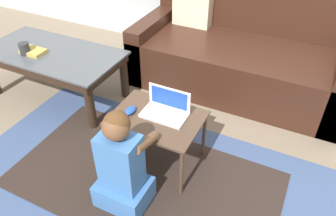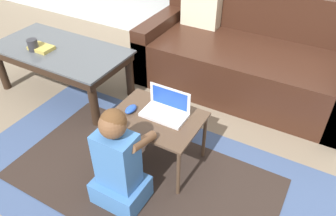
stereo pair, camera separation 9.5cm
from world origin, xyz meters
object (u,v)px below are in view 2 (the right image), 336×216
at_px(couch, 247,57).
at_px(cup_on_table, 33,45).
at_px(laptop, 165,111).
at_px(person_seated, 118,165).
at_px(computer_mouse, 131,109).
at_px(book_on_table, 41,48).
at_px(laptop_desk, 156,122).
at_px(coffee_table, 61,56).

height_order(couch, cup_on_table, couch).
relative_size(couch, laptop, 6.36).
bearing_deg(person_seated, laptop, 81.74).
distance_m(laptop, computer_mouse, 0.23).
distance_m(person_seated, book_on_table, 1.42).
relative_size(laptop_desk, cup_on_table, 5.91).
height_order(computer_mouse, person_seated, person_seated).
bearing_deg(coffee_table, laptop, -13.76).
xyz_separation_m(person_seated, cup_on_table, (-1.30, 0.61, 0.18)).
height_order(couch, computer_mouse, couch).
bearing_deg(person_seated, couch, 82.15).
bearing_deg(couch, laptop_desk, -99.18).
bearing_deg(laptop_desk, couch, 80.82).
xyz_separation_m(laptop, cup_on_table, (-1.36, 0.17, 0.05)).
bearing_deg(laptop_desk, person_seated, -93.53).
relative_size(cup_on_table, book_on_table, 0.49).
bearing_deg(person_seated, book_on_table, 152.78).
bearing_deg(computer_mouse, laptop_desk, 10.15).
bearing_deg(couch, computer_mouse, -106.41).
bearing_deg(cup_on_table, book_on_table, 43.04).
height_order(cup_on_table, book_on_table, cup_on_table).
relative_size(coffee_table, computer_mouse, 11.64).
bearing_deg(cup_on_table, person_seated, -25.00).
bearing_deg(couch, person_seated, -97.85).
relative_size(couch, coffee_table, 1.57).
bearing_deg(book_on_table, person_seated, -27.22).
distance_m(computer_mouse, book_on_table, 1.15).
relative_size(laptop_desk, book_on_table, 2.89).
bearing_deg(laptop_desk, computer_mouse, -169.85).
distance_m(laptop_desk, computer_mouse, 0.19).
distance_m(couch, computer_mouse, 1.34).
xyz_separation_m(coffee_table, computer_mouse, (0.99, -0.37, 0.05)).
bearing_deg(laptop, book_on_table, 170.96).
relative_size(couch, laptop_desk, 3.20).
distance_m(laptop, person_seated, 0.46).
bearing_deg(person_seated, cup_on_table, 155.00).
xyz_separation_m(laptop_desk, computer_mouse, (-0.17, -0.03, 0.06)).
xyz_separation_m(computer_mouse, cup_on_table, (-1.15, 0.25, 0.07)).
distance_m(coffee_table, laptop, 1.24).
bearing_deg(laptop_desk, cup_on_table, 170.65).
relative_size(laptop_desk, person_seated, 0.83).
bearing_deg(book_on_table, laptop_desk, -11.41).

